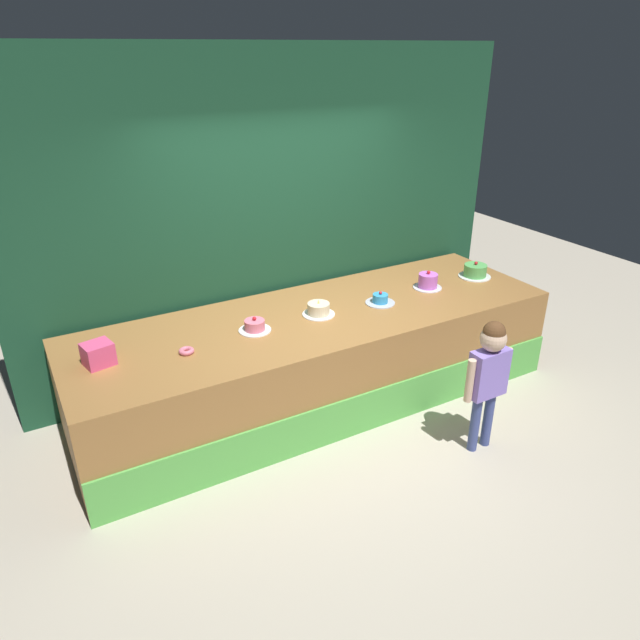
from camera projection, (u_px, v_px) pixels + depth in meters
ground_plane at (357, 433)px, 4.93m from camera, size 12.00×12.00×0.00m
stage_platform at (318, 357)px, 5.28m from camera, size 4.34×1.37×0.85m
curtain_backdrop at (277, 219)px, 5.42m from camera, size 4.94×0.08×3.03m
child_figure at (489, 369)px, 4.46m from camera, size 0.44×0.20×1.14m
pink_box at (98, 354)px, 4.26m from camera, size 0.24×0.22×0.17m
donut at (186, 351)px, 4.44m from camera, size 0.12×0.12×0.04m
cake_far_left at (255, 326)px, 4.79m from camera, size 0.27×0.27×0.13m
cake_left at (319, 310)px, 5.07m from camera, size 0.29×0.29×0.15m
cake_center at (380, 300)px, 5.30m from camera, size 0.27×0.27×0.12m
cake_right at (428, 281)px, 5.62m from camera, size 0.28×0.28×0.18m
cake_far_right at (475, 271)px, 5.90m from camera, size 0.33×0.33×0.16m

